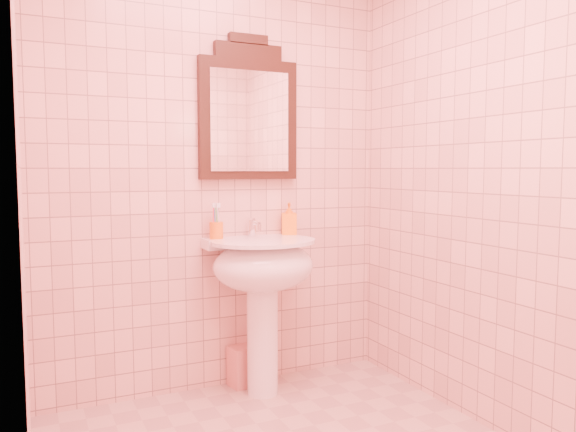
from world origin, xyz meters
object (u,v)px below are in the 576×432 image
soap_dispenser (289,219)px  towel (246,365)px  mirror (249,113)px  pedestal_sink (263,276)px  toothbrush_cup (216,230)px

soap_dispenser → towel: 0.89m
mirror → towel: 1.45m
mirror → soap_dispenser: (0.23, -0.04, -0.61)m
pedestal_sink → toothbrush_cup: (-0.21, 0.15, 0.25)m
towel → soap_dispenser: bearing=-1.7°
soap_dispenser → towel: size_ratio=0.82×
soap_dispenser → towel: soap_dispenser is taller
mirror → soap_dispenser: size_ratio=4.28×
toothbrush_cup → towel: toothbrush_cup is taller
toothbrush_cup → soap_dispenser: bearing=1.6°
pedestal_sink → towel: (-0.04, 0.17, -0.55)m
toothbrush_cup → soap_dispenser: size_ratio=0.92×
pedestal_sink → mirror: size_ratio=1.07×
pedestal_sink → mirror: bearing=90.0°
pedestal_sink → mirror: 0.92m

